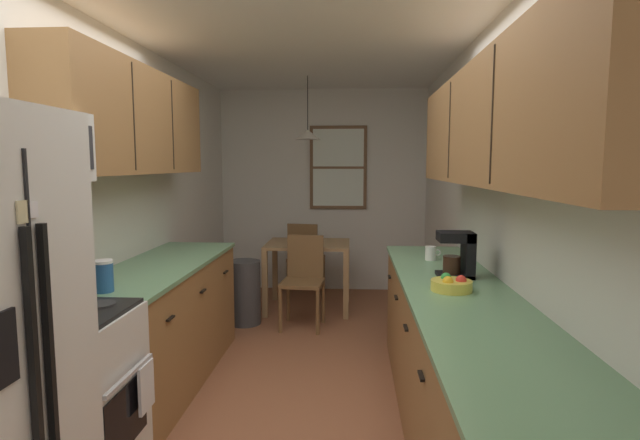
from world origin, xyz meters
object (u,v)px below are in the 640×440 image
at_px(coffee_maker, 460,253).
at_px(table_serving_bowl, 299,240).
at_px(storage_canister, 103,276).
at_px(stove_range, 61,404).
at_px(microwave_over_range, 21,146).
at_px(trash_bin, 245,292).
at_px(dining_chair_far, 305,255).
at_px(dining_table, 308,254).
at_px(dining_chair_near, 304,276).
at_px(mug_by_coffeemaker, 431,253).
at_px(fruit_bowl, 451,284).

relative_size(coffee_maker, table_serving_bowl, 1.41).
xyz_separation_m(storage_canister, coffee_maker, (2.06, 0.51, 0.06)).
xyz_separation_m(stove_range, microwave_over_range, (-0.11, 0.00, 1.22)).
bearing_deg(stove_range, trash_bin, 83.74).
relative_size(dining_chair_far, storage_canister, 5.03).
xyz_separation_m(stove_range, dining_table, (0.89, 3.25, 0.15)).
xyz_separation_m(dining_chair_near, table_serving_bowl, (-0.11, 0.60, 0.28)).
height_order(dining_chair_near, storage_canister, storage_canister).
bearing_deg(trash_bin, mug_by_coffeemaker, -34.70).
distance_m(dining_chair_far, table_serving_bowl, 0.62).
bearing_deg(storage_canister, trash_bin, 82.31).
distance_m(dining_chair_near, mug_by_coffeemaker, 1.63).
xyz_separation_m(dining_chair_near, trash_bin, (-0.60, 0.01, -0.18)).
bearing_deg(microwave_over_range, mug_by_coffeemaker, 36.39).
height_order(microwave_over_range, fruit_bowl, microwave_over_range).
height_order(coffee_maker, fruit_bowl, coffee_maker).
bearing_deg(microwave_over_range, dining_table, 72.87).
height_order(microwave_over_range, coffee_maker, microwave_over_range).
xyz_separation_m(microwave_over_range, dining_table, (1.00, 3.25, -1.07)).
height_order(trash_bin, fruit_bowl, fruit_bowl).
xyz_separation_m(dining_chair_near, fruit_bowl, (1.05, -2.05, 0.44)).
height_order(mug_by_coffeemaker, table_serving_bowl, mug_by_coffeemaker).
xyz_separation_m(dining_chair_near, dining_chair_far, (-0.10, 1.16, 0.00)).
height_order(stove_range, trash_bin, stove_range).
relative_size(stove_range, mug_by_coffeemaker, 9.44).
bearing_deg(mug_by_coffeemaker, coffee_maker, -80.37).
height_order(stove_range, dining_table, stove_range).
distance_m(trash_bin, mug_by_coffeemaker, 2.12).
relative_size(dining_table, dining_chair_near, 1.01).
bearing_deg(microwave_over_range, trash_bin, 81.36).
bearing_deg(mug_by_coffeemaker, dining_chair_near, 133.11).
relative_size(coffee_maker, mug_by_coffeemaker, 2.47).
distance_m(dining_table, table_serving_bowl, 0.19).
bearing_deg(table_serving_bowl, stove_range, -103.48).
relative_size(mug_by_coffeemaker, fruit_bowl, 0.51).
xyz_separation_m(storage_canister, mug_by_coffeemaker, (1.97, 1.07, -0.04)).
bearing_deg(coffee_maker, mug_by_coffeemaker, 99.63).
bearing_deg(coffee_maker, fruit_bowl, -108.23).
bearing_deg(dining_chair_far, stove_range, -101.71).
bearing_deg(dining_table, fruit_bowl, -68.19).
xyz_separation_m(dining_chair_near, storage_canister, (-0.90, -2.21, 0.49)).
xyz_separation_m(stove_range, dining_chair_near, (0.89, 2.67, 0.03)).
height_order(dining_table, table_serving_bowl, table_serving_bowl).
xyz_separation_m(dining_table, trash_bin, (-0.59, -0.56, -0.30)).
bearing_deg(trash_bin, microwave_over_range, -98.64).
height_order(stove_range, microwave_over_range, microwave_over_range).
height_order(dining_table, fruit_bowl, fruit_bowl).
height_order(dining_chair_near, mug_by_coffeemaker, mug_by_coffeemaker).
height_order(stove_range, mug_by_coffeemaker, stove_range).
distance_m(dining_chair_far, mug_by_coffeemaker, 2.62).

